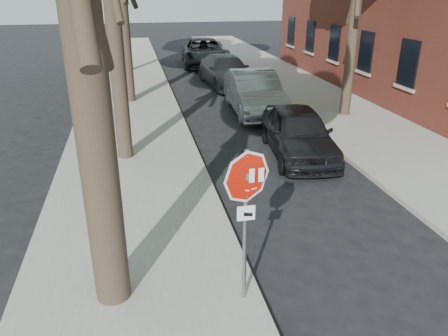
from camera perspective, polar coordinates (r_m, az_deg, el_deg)
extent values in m
plane|color=black|center=(7.79, 7.76, -16.38)|extent=(120.00, 120.00, 0.00)
cube|color=gray|center=(18.30, -12.38, 6.93)|extent=(4.00, 55.00, 0.12)
cube|color=gray|center=(20.05, 12.89, 8.26)|extent=(4.00, 55.00, 0.12)
cube|color=#9E9384|center=(18.38, -5.95, 7.43)|extent=(0.12, 55.00, 0.13)
cube|color=#9E9384|center=(19.30, 7.27, 8.11)|extent=(0.12, 55.00, 0.13)
cylinder|color=gray|center=(6.80, 2.76, -7.97)|extent=(0.06, 0.06, 2.60)
cube|color=#99999E|center=(6.36, 2.98, -1.12)|extent=(0.05, 0.06, 0.10)
cylinder|color=#99999E|center=(6.36, 2.99, -1.13)|extent=(0.76, 0.32, 0.82)
cylinder|color=white|center=(6.34, 3.02, -1.18)|extent=(0.76, 0.32, 0.82)
cylinder|color=red|center=(6.34, 3.03, -1.20)|extent=(0.68, 0.29, 0.74)
cube|color=white|center=(6.27, 1.20, -1.23)|extent=(0.08, 0.00, 0.22)
cube|color=white|center=(6.30, 2.44, -1.12)|extent=(0.08, 0.00, 0.22)
cube|color=white|center=(6.34, 3.67, -1.02)|extent=(0.08, 0.00, 0.22)
cube|color=white|center=(6.37, 4.88, -0.91)|extent=(0.08, 0.00, 0.22)
cube|color=silver|center=(6.38, 2.07, -2.89)|extent=(0.08, 0.00, 0.03)
cube|color=silver|center=(6.42, 3.02, -2.96)|extent=(0.08, 0.00, 0.03)
cube|color=silver|center=(6.43, 3.97, -2.71)|extent=(0.08, 0.00, 0.03)
cube|color=white|center=(6.61, 2.90, -5.91)|extent=(0.28, 0.02, 0.24)
cube|color=black|center=(6.62, 3.17, -6.08)|extent=(0.15, 0.00, 0.08)
imported|color=black|center=(13.51, 9.69, 4.61)|extent=(2.28, 4.59, 1.51)
imported|color=gray|center=(18.12, 3.96, 9.80)|extent=(2.04, 5.18, 1.68)
imported|color=#45464A|center=(23.34, 0.28, 12.59)|extent=(2.56, 5.41, 1.52)
imported|color=black|center=(29.46, -2.61, 14.86)|extent=(3.37, 6.32, 1.69)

